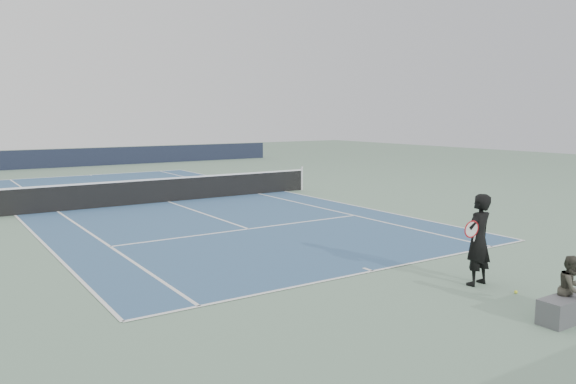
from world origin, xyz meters
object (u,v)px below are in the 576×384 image
tennis_net (168,189)px  tennis_ball (516,292)px  tennis_player (478,240)px  spectator_bench (571,298)px

tennis_net → tennis_ball: 14.60m
tennis_player → tennis_ball: 1.21m
tennis_net → spectator_bench: spectator_bench is taller
tennis_ball → spectator_bench: size_ratio=0.05×
tennis_ball → spectator_bench: bearing=-110.4°
tennis_net → tennis_player: bearing=-85.4°
tennis_player → spectator_bench: size_ratio=1.36×
tennis_ball → tennis_net: bearing=95.0°
tennis_player → spectator_bench: bearing=-98.8°
tennis_player → tennis_ball: (0.17, -0.79, -0.90)m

